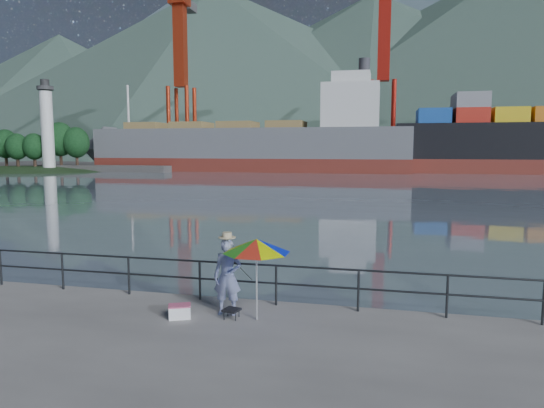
{
  "coord_description": "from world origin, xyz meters",
  "views": [
    {
      "loc": [
        5.51,
        -9.64,
        3.89
      ],
      "look_at": [
        1.91,
        6.0,
        2.0
      ],
      "focal_mm": 32.0,
      "sensor_mm": 36.0,
      "label": 1
    }
  ],
  "objects_px": {
    "beach_umbrella": "(257,246)",
    "cooler_bag": "(180,312)",
    "fisherman": "(228,276)",
    "bulk_carrier": "(260,146)"
  },
  "relations": [
    {
      "from": "beach_umbrella",
      "to": "cooler_bag",
      "type": "bearing_deg",
      "value": -170.74
    },
    {
      "from": "beach_umbrella",
      "to": "fisherman",
      "type": "bearing_deg",
      "value": 163.34
    },
    {
      "from": "beach_umbrella",
      "to": "bulk_carrier",
      "type": "xyz_separation_m",
      "value": [
        -18.01,
        70.72,
        2.38
      ]
    },
    {
      "from": "fisherman",
      "to": "cooler_bag",
      "type": "xyz_separation_m",
      "value": [
        -0.99,
        -0.51,
        -0.76
      ]
    },
    {
      "from": "bulk_carrier",
      "to": "cooler_bag",
      "type": "bearing_deg",
      "value": -77.1
    },
    {
      "from": "fisherman",
      "to": "bulk_carrier",
      "type": "bearing_deg",
      "value": 98.01
    },
    {
      "from": "bulk_carrier",
      "to": "fisherman",
      "type": "bearing_deg",
      "value": -76.25
    },
    {
      "from": "fisherman",
      "to": "beach_umbrella",
      "type": "bearing_deg",
      "value": -22.4
    },
    {
      "from": "cooler_bag",
      "to": "bulk_carrier",
      "type": "distance_m",
      "value": 72.95
    },
    {
      "from": "beach_umbrella",
      "to": "cooler_bag",
      "type": "height_order",
      "value": "beach_umbrella"
    }
  ]
}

